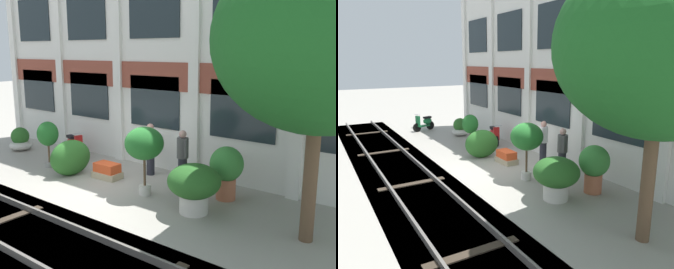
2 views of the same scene
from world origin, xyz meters
TOP-DOWN VIEW (x-y plane):
  - ground_plane at (0.00, 0.00)m, footprint 80.00×80.00m
  - apartment_facade at (-0.00, 2.67)m, footprint 16.47×0.64m
  - rail_tracks at (0.00, -3.17)m, footprint 24.11×2.80m
  - broadleaf_tree at (5.92, 0.23)m, footprint 4.43×4.22m
  - potted_plant_square_trough at (-0.40, 0.57)m, footprint 0.91×0.57m
  - potted_plant_tall_urn at (-2.84, 0.21)m, footprint 0.71×0.71m
  - potted_plant_low_pan at (1.47, 0.21)m, footprint 1.07×1.07m
  - potted_plant_wide_bowl at (-5.77, 0.97)m, footprint 0.89×0.89m
  - potted_plant_fluted_column at (3.24, 0.00)m, footprint 1.32×1.32m
  - potted_plant_stone_basin at (3.41, 1.28)m, footprint 0.90×0.90m
  - scooter_near_curb at (-3.29, 1.63)m, footprint 1.36×0.62m
  - scooter_second_parked at (-8.00, -0.23)m, footprint 0.67×1.34m
  - resident_by_doorway at (1.97, 1.30)m, footprint 0.46×0.34m
  - resident_watching_tracks at (0.44, 1.69)m, footprint 0.38×0.42m
  - topiary_hedge at (-1.56, 0.10)m, footprint 0.92×1.47m

SIDE VIEW (x-z plane):
  - rail_tracks at x=0.00m, z-range -0.35..0.08m
  - ground_plane at x=0.00m, z-range 0.00..0.00m
  - potted_plant_square_trough at x=-0.40m, z-range -0.01..0.47m
  - potted_plant_wide_bowl at x=-5.77m, z-range -0.07..0.86m
  - scooter_near_curb at x=-3.29m, z-range -0.05..0.93m
  - scooter_second_parked at x=-8.00m, z-range -0.05..0.93m
  - topiary_hedge at x=-1.56m, z-range 0.00..1.14m
  - potted_plant_fluted_column at x=3.24m, z-range 0.12..1.35m
  - potted_plant_stone_basin at x=3.41m, z-range 0.14..1.58m
  - resident_watching_tracks at x=0.44m, z-range 0.06..1.73m
  - resident_by_doorway at x=1.97m, z-range 0.06..1.76m
  - potted_plant_tall_urn at x=-2.84m, z-range 0.34..1.92m
  - potted_plant_low_pan at x=1.47m, z-range 0.46..2.37m
  - broadleaf_tree at x=5.92m, z-range 1.04..6.98m
  - apartment_facade at x=0.00m, z-range -0.02..8.20m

